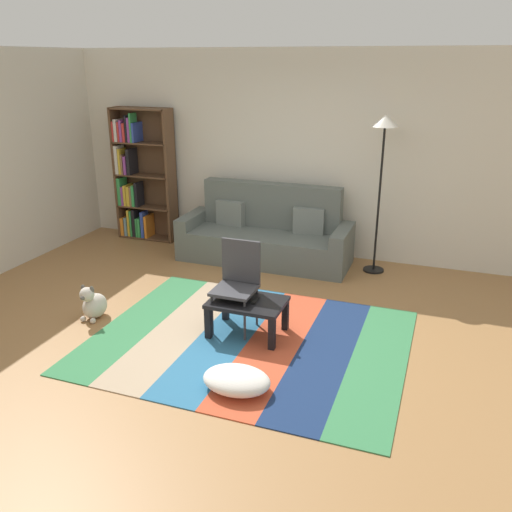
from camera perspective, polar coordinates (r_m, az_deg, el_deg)
name	(u,v)px	position (r m, az deg, el deg)	size (l,w,h in m)	color
ground_plane	(235,330)	(5.46, -2.22, -7.83)	(14.00, 14.00, 0.00)	#9E7042
back_wall	(306,155)	(7.35, 5.28, 10.59)	(6.80, 0.10, 2.70)	silver
left_wall	(3,162)	(7.49, -25.17, 8.97)	(0.10, 5.50, 2.70)	beige
rug	(249,341)	(5.26, -0.73, -8.94)	(2.95, 2.36, 0.01)	#387F4C
couch	(266,236)	(7.20, 1.07, 2.16)	(2.26, 0.80, 1.00)	#59605B
bookshelf	(138,178)	(8.18, -12.32, 8.06)	(0.90, 0.28, 1.92)	brown
coffee_table	(247,306)	(5.26, -0.92, -5.36)	(0.73, 0.50, 0.35)	black
pouf	(237,380)	(4.51, -2.06, -12.97)	(0.57, 0.42, 0.18)	white
dog	(93,304)	(5.88, -16.82, -4.88)	(0.22, 0.35, 0.40)	beige
standing_lamp	(384,142)	(6.67, 13.34, 11.60)	(0.32, 0.32, 1.95)	black
tv_remote	(255,300)	(5.21, -0.10, -4.72)	(0.04, 0.15, 0.02)	black
folding_chair	(238,278)	(5.31, -1.95, -2.32)	(0.40, 0.40, 0.90)	#38383D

